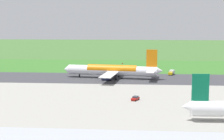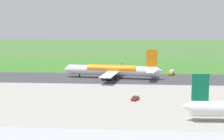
# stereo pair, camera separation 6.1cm
# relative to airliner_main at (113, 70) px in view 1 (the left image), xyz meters

# --- Properties ---
(ground_plane) EXTENTS (800.00, 800.00, 0.00)m
(ground_plane) POSITION_rel_airliner_main_xyz_m (11.25, -0.05, -4.35)
(ground_plane) COLOR #3D662D
(runway_asphalt) EXTENTS (600.00, 34.74, 0.06)m
(runway_asphalt) POSITION_rel_airliner_main_xyz_m (11.25, -0.05, -4.32)
(runway_asphalt) COLOR #38383D
(runway_asphalt) RESTS_ON ground
(apron_concrete) EXTENTS (440.00, 110.00, 0.05)m
(apron_concrete) POSITION_rel_airliner_main_xyz_m (11.25, 71.38, -4.33)
(apron_concrete) COLOR gray
(apron_concrete) RESTS_ON ground
(grass_verge_foreground) EXTENTS (600.00, 80.00, 0.04)m
(grass_verge_foreground) POSITION_rel_airliner_main_xyz_m (11.25, -46.82, -4.33)
(grass_verge_foreground) COLOR #346B27
(grass_verge_foreground) RESTS_ON ground
(airliner_main) EXTENTS (54.11, 44.41, 15.88)m
(airliner_main) POSITION_rel_airliner_main_xyz_m (0.00, 0.00, 0.00)
(airliner_main) COLOR white
(airliner_main) RESTS_ON ground
(service_truck_baggage) EXTENTS (4.24, 6.22, 2.65)m
(service_truck_baggage) POSITION_rel_airliner_main_xyz_m (-32.60, -14.78, -2.95)
(service_truck_baggage) COLOR gold
(service_truck_baggage) RESTS_ON ground
(service_car_followme) EXTENTS (3.42, 4.57, 1.62)m
(service_car_followme) POSITION_rel_airliner_main_xyz_m (-12.62, 50.51, -3.51)
(service_car_followme) COLOR #B21914
(service_car_followme) RESTS_ON ground
(no_stopping_sign) EXTENTS (0.60, 0.10, 2.76)m
(no_stopping_sign) POSITION_rel_airliner_main_xyz_m (-2.96, -45.78, -2.72)
(no_stopping_sign) COLOR slate
(no_stopping_sign) RESTS_ON ground
(traffic_cone_orange) EXTENTS (0.40, 0.40, 0.55)m
(traffic_cone_orange) POSITION_rel_airliner_main_xyz_m (0.98, -45.33, -4.08)
(traffic_cone_orange) COLOR orange
(traffic_cone_orange) RESTS_ON ground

